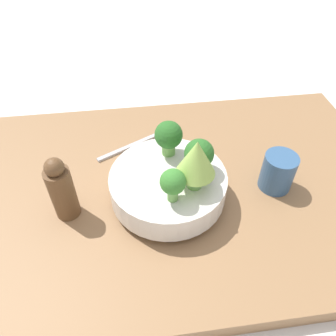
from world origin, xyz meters
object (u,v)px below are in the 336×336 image
at_px(pepper_mill, 62,190).
at_px(fork, 135,144).
at_px(bowl, 168,185).
at_px(cup, 278,172).

xyz_separation_m(pepper_mill, fork, (-0.14, -0.19, -0.06)).
height_order(bowl, cup, cup).
distance_m(cup, fork, 0.33).
relative_size(cup, fork, 0.45).
height_order(cup, pepper_mill, pepper_mill).
height_order(pepper_mill, fork, pepper_mill).
bearing_deg(cup, pepper_mill, 2.01).
xyz_separation_m(bowl, fork, (0.06, -0.18, -0.04)).
xyz_separation_m(cup, pepper_mill, (0.43, 0.01, 0.03)).
relative_size(bowl, cup, 2.81).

